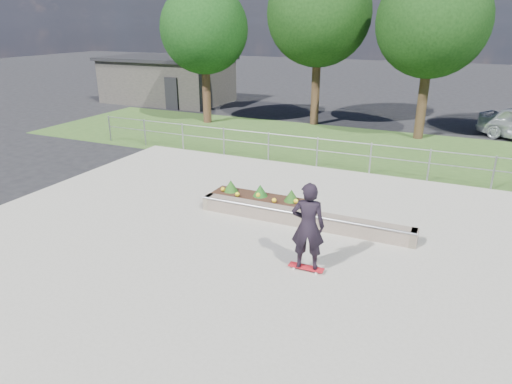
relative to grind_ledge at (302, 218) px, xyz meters
The scene contains 11 objects.
ground 2.55m from the grind_ledge, 119.34° to the right, with size 120.00×120.00×0.00m, color black.
grass_verge 8.88m from the grind_ledge, 98.04° to the left, with size 30.00×8.00×0.02m, color #2F4D1E.
concrete_slab 2.55m from the grind_ledge, 119.34° to the right, with size 15.00×15.00×0.06m, color gray.
fence 5.46m from the grind_ledge, 103.21° to the left, with size 20.06×0.06×1.20m.
building 21.98m from the grind_ledge, 133.99° to the left, with size 8.40×5.40×3.00m.
tree_far_left 14.93m from the grind_ledge, 130.58° to the left, with size 4.55×4.55×7.15m.
tree_mid_left 14.36m from the grind_ledge, 106.31° to the left, with size 5.25×5.25×8.25m.
tree_mid_right 12.91m from the grind_ledge, 81.52° to the left, with size 4.90×4.90×7.70m.
grind_ledge is the anchor object (origin of this frame).
planter_bed 1.82m from the grind_ledge, 155.71° to the left, with size 3.00×1.20×0.61m.
skateboarder 2.56m from the grind_ledge, 68.42° to the right, with size 0.81×0.62×2.07m.
Camera 1 is at (4.81, -8.60, 5.27)m, focal length 32.00 mm.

